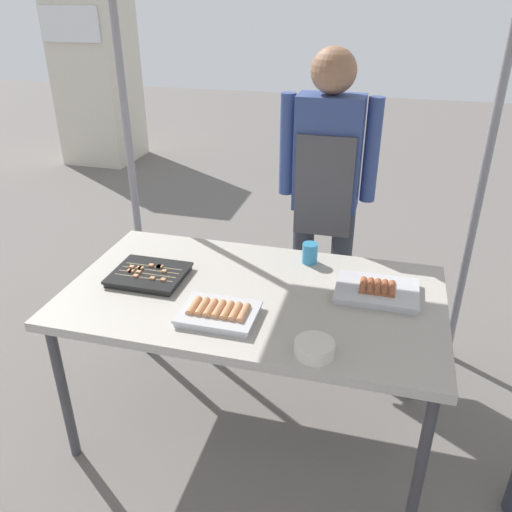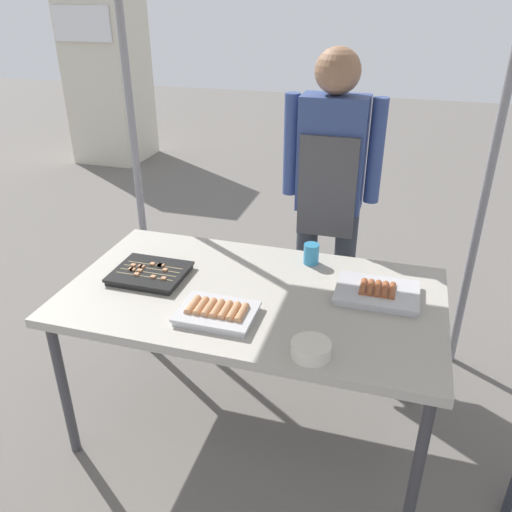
% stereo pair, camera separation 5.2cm
% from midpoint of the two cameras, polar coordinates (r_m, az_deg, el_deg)
% --- Properties ---
extents(ground_plane, '(18.00, 18.00, 0.00)m').
position_cam_midpoint_polar(ground_plane, '(2.70, -0.87, -17.77)').
color(ground_plane, '#66605B').
extents(stall_table, '(1.60, 0.90, 0.75)m').
position_cam_midpoint_polar(stall_table, '(2.26, -1.00, -5.15)').
color(stall_table, '#B7B2A8').
rests_on(stall_table, ground).
extents(tray_grilled_sausages, '(0.30, 0.23, 0.05)m').
position_cam_midpoint_polar(tray_grilled_sausages, '(2.06, -4.85, -6.23)').
color(tray_grilled_sausages, silver).
rests_on(tray_grilled_sausages, stall_table).
extents(tray_meat_skewers, '(0.32, 0.27, 0.04)m').
position_cam_midpoint_polar(tray_meat_skewers, '(2.38, -12.25, -2.02)').
color(tray_meat_skewers, black).
rests_on(tray_meat_skewers, stall_table).
extents(tray_pork_links, '(0.34, 0.26, 0.05)m').
position_cam_midpoint_polar(tray_pork_links, '(2.26, 12.43, -3.75)').
color(tray_pork_links, silver).
rests_on(tray_pork_links, stall_table).
extents(condiment_bowl, '(0.14, 0.14, 0.05)m').
position_cam_midpoint_polar(condiment_bowl, '(1.87, 5.60, -10.02)').
color(condiment_bowl, silver).
rests_on(condiment_bowl, stall_table).
extents(drink_cup_near_edge, '(0.07, 0.07, 0.10)m').
position_cam_midpoint_polar(drink_cup_near_edge, '(2.46, 5.30, 0.31)').
color(drink_cup_near_edge, '#338CBF').
rests_on(drink_cup_near_edge, stall_table).
extents(vendor_woman, '(0.52, 0.23, 1.67)m').
position_cam_midpoint_polar(vendor_woman, '(2.83, 7.19, 8.17)').
color(vendor_woman, '#333842').
rests_on(vendor_woman, ground).
extents(neighbor_stall_left, '(0.76, 0.82, 1.97)m').
position_cam_midpoint_polar(neighbor_stall_left, '(6.76, -17.19, 18.27)').
color(neighbor_stall_left, beige).
rests_on(neighbor_stall_left, ground).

